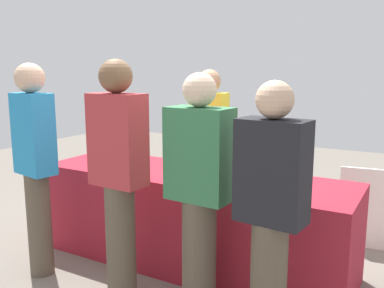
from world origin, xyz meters
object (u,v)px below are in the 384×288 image
Objects in this scene: wine_glass_3 at (265,177)px; guest_0 at (35,160)px; wine_bottle_4 at (274,167)px; wine_glass_1 at (126,157)px; wine_bottle_1 at (198,159)px; menu_board at (365,208)px; guest_2 at (199,189)px; guest_3 at (271,209)px; wine_glass_0 at (96,154)px; server_pouring at (209,145)px; wine_bottle_3 at (241,161)px; wine_glass_2 at (191,166)px; wine_bottle_2 at (233,161)px; guest_1 at (119,172)px; wine_bottle_0 at (106,145)px; ice_bucket at (119,151)px.

guest_0 is (-1.67, -0.62, 0.06)m from wine_glass_3.
wine_glass_1 is (-1.26, -0.24, -0.01)m from wine_bottle_4.
wine_bottle_1 is 1.67m from menu_board.
guest_2 is 0.54m from guest_3.
server_pouring is (0.74, 0.79, 0.03)m from wine_glass_0.
wine_glass_2 is (-0.31, -0.27, -0.02)m from wine_bottle_3.
wine_bottle_2 is at bearing 19.54° from wine_bottle_1.
wine_bottle_4 is 0.19× the size of guest_2.
guest_1 is (-0.24, -0.60, 0.05)m from wine_glass_2.
wine_bottle_1 is 2.21× the size of wine_glass_2.
menu_board is at bearing 20.93° from wine_bottle_0.
server_pouring reaches higher than wine_bottle_1.
guest_0 is (-0.16, -0.84, 0.06)m from ice_bucket.
guest_3 is at bearing -21.62° from wine_glass_1.
menu_board is (2.23, 1.86, -0.58)m from guest_0.
wine_bottle_3 is at bearing 95.88° from guest_2.
wine_bottle_1 is 0.92× the size of wine_bottle_3.
wine_bottle_0 is 0.19× the size of guest_2.
wine_bottle_1 is at bearing 122.54° from guest_2.
wine_glass_0 is at bearing -179.26° from wine_glass_2.
wine_glass_0 is 1.96m from guest_3.
wine_glass_1 is (0.51, -0.33, -0.01)m from wine_bottle_0.
guest_1 is at bearing 13.53° from guest_0.
wine_bottle_2 is at bearing 140.13° from wine_glass_3.
guest_3 is 1.92m from menu_board.
wine_bottle_0 is at bearing 179.67° from wine_bottle_2.
server_pouring is (-0.46, 0.45, 0.02)m from wine_bottle_2.
wine_bottle_4 is 1.20m from guest_1.
guest_2 is at bearing -120.10° from wine_glass_3.
wine_bottle_4 is at bearing 38.78° from guest_0.
guest_2 is (0.13, -0.81, -0.02)m from wine_bottle_2.
wine_glass_2 is at bearing 71.38° from guest_1.
wine_bottle_1 is 2.18× the size of wine_glass_1.
guest_1 reaches higher than wine_glass_2.
wine_bottle_4 is (1.77, -0.08, 0.00)m from wine_bottle_0.
wine_glass_0 is 0.18× the size of menu_board.
wine_glass_0 is at bearing -113.79° from ice_bucket.
ice_bucket is 1.03m from guest_1.
wine_bottle_4 reaches higher than wine_glass_2.
wine_bottle_0 is at bearing 154.66° from guest_2.
guest_3 reaches higher than menu_board.
server_pouring is (-0.55, 0.50, 0.00)m from wine_bottle_3.
wine_glass_1 is at bearing -39.18° from ice_bucket.
menu_board is at bearing -162.34° from server_pouring.
wine_bottle_0 is 0.18× the size of guest_1.
guest_3 is at bearing -8.67° from guest_2.
guest_0 is at bearing -151.89° from wine_bottle_4.
guest_0 is at bearing -95.89° from wine_glass_0.
ice_bucket is at bearing 154.04° from guest_2.
guest_1 is at bearing -166.63° from guest_2.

